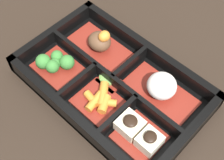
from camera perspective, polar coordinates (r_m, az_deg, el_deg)
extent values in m
plane|color=black|center=(0.57, 0.00, -1.40)|extent=(3.00, 3.00, 0.00)
cube|color=black|center=(0.57, 0.00, -1.13)|extent=(0.33, 0.21, 0.01)
cube|color=black|center=(0.53, -7.39, -6.73)|extent=(0.33, 0.01, 0.04)
cube|color=black|center=(0.60, 6.42, 5.27)|extent=(0.33, 0.01, 0.04)
cube|color=black|center=(0.64, -10.57, 7.96)|extent=(0.01, 0.21, 0.04)
cube|color=black|center=(0.52, 13.12, -10.49)|extent=(0.01, 0.21, 0.04)
cube|color=black|center=(0.56, 0.01, -0.32)|extent=(0.30, 0.01, 0.04)
cube|color=black|center=(0.56, -6.21, -0.74)|extent=(0.01, 0.09, 0.04)
cube|color=black|center=(0.52, 1.11, -6.91)|extent=(0.01, 0.09, 0.04)
cube|color=black|center=(0.58, 3.10, 2.39)|extent=(0.01, 0.09, 0.04)
cube|color=maroon|center=(0.61, -2.25, 5.85)|extent=(0.13, 0.07, 0.01)
ellipsoid|color=brown|center=(0.60, -2.31, 7.06)|extent=(0.05, 0.04, 0.03)
sphere|color=orange|center=(0.58, -1.36, 8.04)|extent=(0.02, 0.02, 0.02)
sphere|color=orange|center=(0.58, -1.61, 7.87)|extent=(0.02, 0.02, 0.02)
cube|color=maroon|center=(0.56, 8.76, -2.40)|extent=(0.13, 0.07, 0.01)
ellipsoid|color=silver|center=(0.54, 9.08, -1.06)|extent=(0.05, 0.05, 0.04)
cube|color=maroon|center=(0.59, -9.71, 2.03)|extent=(0.09, 0.07, 0.01)
sphere|color=#387A33|center=(0.58, -10.72, 2.30)|extent=(0.02, 0.02, 0.02)
sphere|color=#387A33|center=(0.58, -10.85, 2.46)|extent=(0.03, 0.03, 0.03)
sphere|color=#387A33|center=(0.59, -12.48, 3.32)|extent=(0.03, 0.03, 0.03)
sphere|color=#387A33|center=(0.58, -10.31, 3.02)|extent=(0.02, 0.02, 0.02)
sphere|color=#387A33|center=(0.58, -8.22, 3.24)|extent=(0.03, 0.03, 0.03)
sphere|color=#387A33|center=(0.59, -10.03, 4.28)|extent=(0.02, 0.02, 0.02)
cube|color=maroon|center=(0.54, -2.59, -4.03)|extent=(0.08, 0.07, 0.01)
cylinder|color=orange|center=(0.53, -0.81, -4.10)|extent=(0.03, 0.03, 0.01)
cylinder|color=orange|center=(0.53, -3.20, -3.92)|extent=(0.02, 0.04, 0.01)
cylinder|color=orange|center=(0.53, -1.44, -4.41)|extent=(0.03, 0.04, 0.02)
cylinder|color=orange|center=(0.54, -3.64, -3.54)|extent=(0.03, 0.02, 0.01)
cylinder|color=orange|center=(0.54, -1.66, -2.64)|extent=(0.04, 0.05, 0.02)
cube|color=maroon|center=(0.52, 5.05, -10.36)|extent=(0.07, 0.07, 0.01)
cube|color=beige|center=(0.51, 3.30, -8.23)|extent=(0.04, 0.04, 0.02)
ellipsoid|color=black|center=(0.49, 3.39, -7.47)|extent=(0.02, 0.02, 0.01)
cube|color=beige|center=(0.50, 6.83, -11.03)|extent=(0.03, 0.04, 0.02)
ellipsoid|color=black|center=(0.48, 7.01, -10.30)|extent=(0.02, 0.02, 0.01)
cube|color=maroon|center=(0.57, -0.43, -0.36)|extent=(0.04, 0.03, 0.01)
cylinder|color=#75A84C|center=(0.56, -0.79, -0.29)|extent=(0.02, 0.02, 0.01)
cylinder|color=#75A84C|center=(0.56, -1.06, 0.41)|extent=(0.03, 0.03, 0.01)
cylinder|color=#75A84C|center=(0.56, -1.26, 0.18)|extent=(0.02, 0.02, 0.01)
cylinder|color=#75A84C|center=(0.56, 0.56, -0.24)|extent=(0.02, 0.02, 0.01)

